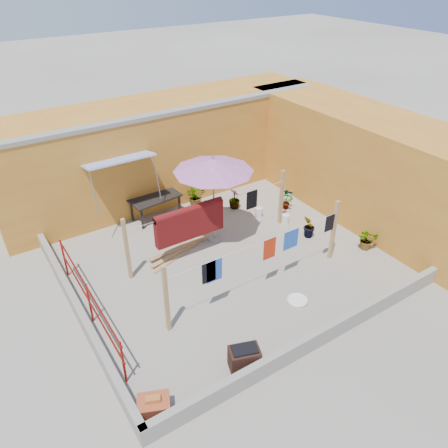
{
  "coord_description": "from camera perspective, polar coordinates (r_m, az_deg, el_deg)",
  "views": [
    {
      "loc": [
        -5.32,
        -8.03,
        7.29
      ],
      "look_at": [
        0.09,
        0.3,
        1.04
      ],
      "focal_mm": 35.0,
      "sensor_mm": 36.0,
      "label": 1
    }
  ],
  "objects": [
    {
      "name": "red_railing",
      "position": [
        10.33,
        -17.3,
        -9.1
      ],
      "size": [
        0.05,
        4.2,
        1.1
      ],
      "color": "maroon",
      "rests_on": "ground"
    },
    {
      "name": "green_hose",
      "position": [
        15.26,
        8.12,
        3.43
      ],
      "size": [
        0.46,
        0.46,
        0.07
      ],
      "color": "#1A7119",
      "rests_on": "ground"
    },
    {
      "name": "brick_stack",
      "position": [
        8.72,
        -9.1,
        -22.62
      ],
      "size": [
        0.71,
        0.63,
        0.51
      ],
      "color": "#B04328",
      "rests_on": "ground"
    },
    {
      "name": "plant_back_b",
      "position": [
        14.4,
        1.38,
        3.31
      ],
      "size": [
        0.46,
        0.46,
        0.67
      ],
      "primitive_type": "imported",
      "rotation": [
        0.0,
        0.0,
        1.33
      ],
      "color": "#1C5B1A",
      "rests_on": "ground"
    },
    {
      "name": "white_basin",
      "position": [
        10.94,
        9.56,
        -9.82
      ],
      "size": [
        0.51,
        0.51,
        0.09
      ],
      "color": "silver",
      "rests_on": "ground"
    },
    {
      "name": "clothesline_rig",
      "position": [
        11.65,
        -3.41,
        -0.29
      ],
      "size": [
        5.09,
        2.35,
        1.8
      ],
      "color": "tan",
      "rests_on": "ground"
    },
    {
      "name": "lumber_pile",
      "position": [
        12.41,
        -6.06,
        -3.67
      ],
      "size": [
        2.0,
        0.77,
        0.12
      ],
      "color": "tan",
      "rests_on": "ground"
    },
    {
      "name": "plant_right_c",
      "position": [
        13.08,
        18.21,
        -1.91
      ],
      "size": [
        0.73,
        0.72,
        0.62
      ],
      "primitive_type": "imported",
      "rotation": [
        0.0,
        0.0,
        5.62
      ],
      "color": "#1C5B1A",
      "rests_on": "ground"
    },
    {
      "name": "wall_back",
      "position": [
        15.1,
        -7.93,
        9.78
      ],
      "size": [
        11.0,
        3.27,
        3.21
      ],
      "color": "#BE7E29",
      "rests_on": "ground"
    },
    {
      "name": "brazier",
      "position": [
        9.26,
        2.68,
        -17.12
      ],
      "size": [
        0.72,
        0.59,
        0.56
      ],
      "color": "black",
      "rests_on": "ground"
    },
    {
      "name": "patio_umbrella",
      "position": [
        11.81,
        -1.42,
        7.61
      ],
      "size": [
        2.91,
        2.91,
        2.65
      ],
      "color": "gray",
      "rests_on": "ground"
    },
    {
      "name": "water_jug_a",
      "position": [
        13.76,
        8.02,
        0.64
      ],
      "size": [
        0.23,
        0.23,
        0.36
      ],
      "color": "silver",
      "rests_on": "ground"
    },
    {
      "name": "ground",
      "position": [
        12.08,
        0.41,
        -4.92
      ],
      "size": [
        80.0,
        80.0,
        0.0
      ],
      "primitive_type": "plane",
      "color": "#9E998E",
      "rests_on": "ground"
    },
    {
      "name": "plant_back_a",
      "position": [
        14.57,
        -3.73,
        3.72
      ],
      "size": [
        0.66,
        0.57,
        0.73
      ],
      "primitive_type": "imported",
      "rotation": [
        0.0,
        0.0,
        -0.01
      ],
      "color": "#1C5B1A",
      "rests_on": "ground"
    },
    {
      "name": "wall_right",
      "position": [
        14.41,
        18.13,
        7.28
      ],
      "size": [
        2.4,
        9.0,
        3.2
      ],
      "primitive_type": "cube",
      "color": "#BE7E29",
      "rests_on": "ground"
    },
    {
      "name": "plant_right_a",
      "position": [
        14.46,
        8.2,
        3.31
      ],
      "size": [
        0.47,
        0.49,
        0.78
      ],
      "primitive_type": "imported",
      "rotation": [
        0.0,
        0.0,
        2.24
      ],
      "color": "#1C5B1A",
      "rests_on": "ground"
    },
    {
      "name": "parapet_left",
      "position": [
        10.77,
        -18.38,
        -10.89
      ],
      "size": [
        0.16,
        7.3,
        0.44
      ],
      "primitive_type": "cube",
      "color": "gray",
      "rests_on": "ground"
    },
    {
      "name": "outdoor_table",
      "position": [
        13.87,
        -8.98,
        3.23
      ],
      "size": [
        1.65,
        0.96,
        0.74
      ],
      "color": "black",
      "rests_on": "ground"
    },
    {
      "name": "water_jug_b",
      "position": [
        14.02,
        4.55,
        1.53
      ],
      "size": [
        0.24,
        0.24,
        0.38
      ],
      "color": "silver",
      "rests_on": "ground"
    },
    {
      "name": "parapet_front",
      "position": [
        9.91,
        12.25,
        -14.32
      ],
      "size": [
        8.3,
        0.16,
        0.44
      ],
      "primitive_type": "cube",
      "color": "gray",
      "rests_on": "ground"
    },
    {
      "name": "plant_right_b",
      "position": [
        13.09,
        11.08,
        -0.34
      ],
      "size": [
        0.53,
        0.54,
        0.76
      ],
      "primitive_type": "imported",
      "rotation": [
        0.0,
        0.0,
        4.02
      ],
      "color": "#1C5B1A",
      "rests_on": "ground"
    }
  ]
}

